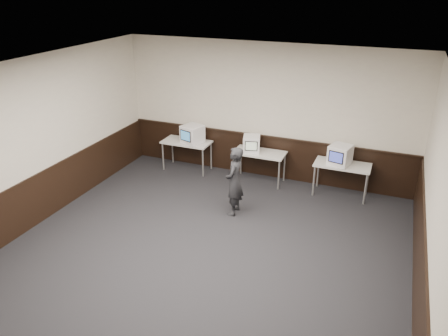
# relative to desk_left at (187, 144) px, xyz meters

# --- Properties ---
(floor) EXTENTS (8.00, 8.00, 0.00)m
(floor) POSITION_rel_desk_left_xyz_m (1.90, -3.60, -0.68)
(floor) COLOR black
(floor) RESTS_ON ground
(ceiling) EXTENTS (8.00, 8.00, 0.00)m
(ceiling) POSITION_rel_desk_left_xyz_m (1.90, -3.60, 2.52)
(ceiling) COLOR white
(ceiling) RESTS_ON back_wall
(back_wall) EXTENTS (7.00, 0.00, 7.00)m
(back_wall) POSITION_rel_desk_left_xyz_m (1.90, 0.40, 0.92)
(back_wall) COLOR silver
(back_wall) RESTS_ON ground
(left_wall) EXTENTS (0.00, 8.00, 8.00)m
(left_wall) POSITION_rel_desk_left_xyz_m (-1.60, -3.60, 0.92)
(left_wall) COLOR silver
(left_wall) RESTS_ON ground
(right_wall) EXTENTS (0.00, 8.00, 8.00)m
(right_wall) POSITION_rel_desk_left_xyz_m (5.40, -3.60, 0.92)
(right_wall) COLOR silver
(right_wall) RESTS_ON ground
(wainscot_back) EXTENTS (6.98, 0.04, 1.00)m
(wainscot_back) POSITION_rel_desk_left_xyz_m (1.90, 0.38, -0.18)
(wainscot_back) COLOR black
(wainscot_back) RESTS_ON back_wall
(wainscot_left) EXTENTS (0.04, 7.98, 1.00)m
(wainscot_left) POSITION_rel_desk_left_xyz_m (-1.58, -3.60, -0.18)
(wainscot_left) COLOR black
(wainscot_left) RESTS_ON left_wall
(wainscot_right) EXTENTS (0.04, 7.98, 1.00)m
(wainscot_right) POSITION_rel_desk_left_xyz_m (5.38, -3.60, -0.18)
(wainscot_right) COLOR black
(wainscot_right) RESTS_ON right_wall
(wainscot_rail) EXTENTS (6.98, 0.06, 0.04)m
(wainscot_rail) POSITION_rel_desk_left_xyz_m (1.90, 0.36, 0.34)
(wainscot_rail) COLOR black
(wainscot_rail) RESTS_ON wainscot_back
(desk_left) EXTENTS (1.20, 0.60, 0.75)m
(desk_left) POSITION_rel_desk_left_xyz_m (0.00, 0.00, 0.00)
(desk_left) COLOR silver
(desk_left) RESTS_ON ground
(desk_center) EXTENTS (1.20, 0.60, 0.75)m
(desk_center) POSITION_rel_desk_left_xyz_m (1.90, 0.00, 0.00)
(desk_center) COLOR silver
(desk_center) RESTS_ON ground
(desk_right) EXTENTS (1.20, 0.60, 0.75)m
(desk_right) POSITION_rel_desk_left_xyz_m (3.80, 0.00, 0.00)
(desk_right) COLOR silver
(desk_right) RESTS_ON ground
(emac_left) EXTENTS (0.57, 0.58, 0.45)m
(emac_left) POSITION_rel_desk_left_xyz_m (0.18, -0.04, 0.29)
(emac_left) COLOR white
(emac_left) RESTS_ON desk_left
(emac_center) EXTENTS (0.48, 0.49, 0.38)m
(emac_center) POSITION_rel_desk_left_xyz_m (1.71, -0.04, 0.26)
(emac_center) COLOR white
(emac_center) RESTS_ON desk_center
(emac_right) EXTENTS (0.53, 0.55, 0.44)m
(emac_right) POSITION_rel_desk_left_xyz_m (3.73, -0.04, 0.29)
(emac_right) COLOR white
(emac_right) RESTS_ON desk_right
(person) EXTENTS (0.39, 0.55, 1.45)m
(person) POSITION_rel_desk_left_xyz_m (1.89, -1.65, 0.05)
(person) COLOR black
(person) RESTS_ON ground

